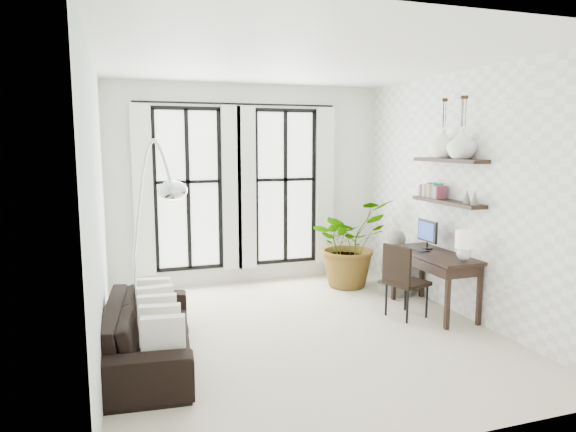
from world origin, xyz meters
name	(u,v)px	position (x,y,z in m)	size (l,w,h in m)	color
floor	(301,332)	(0.00, 0.00, 0.00)	(5.00, 5.00, 0.00)	beige
ceiling	(302,60)	(0.00, 0.00, 3.20)	(5.00, 5.00, 0.00)	white
wall_left	(97,209)	(-2.25, 0.00, 1.60)	(5.00, 5.00, 0.00)	silver
wall_right	(463,195)	(2.25, 0.00, 1.60)	(5.00, 5.00, 0.00)	white
wall_back	(249,185)	(0.00, 2.50, 1.60)	(4.50, 4.50, 0.00)	white
windows	(238,188)	(-0.20, 2.43, 1.56)	(3.26, 0.13, 2.65)	white
wall_shelves	(446,185)	(2.11, 0.19, 1.73)	(0.25, 1.30, 0.60)	black
sofa	(148,331)	(-1.80, -0.25, 0.32)	(2.18, 0.85, 0.64)	black
throw_pillows	(158,314)	(-1.70, -0.25, 0.50)	(0.40, 1.52, 0.40)	white
plant	(349,243)	(1.42, 1.72, 0.70)	(1.26, 1.09, 1.40)	#2D7228
desk	(436,258)	(1.94, 0.10, 0.75)	(0.59, 1.38, 1.21)	black
desk_chair	(402,277)	(1.42, 0.07, 0.56)	(0.57, 0.57, 0.97)	black
arc_lamp	(152,194)	(-1.69, 0.00, 1.73)	(0.73, 0.75, 2.32)	silver
buddha	(396,267)	(1.92, 1.08, 0.41)	(0.54, 0.54, 0.98)	slate
vase_a	(462,144)	(2.11, -0.10, 2.27)	(0.37, 0.37, 0.38)	white
vase_b	(443,144)	(2.11, 0.30, 2.27)	(0.37, 0.37, 0.38)	white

